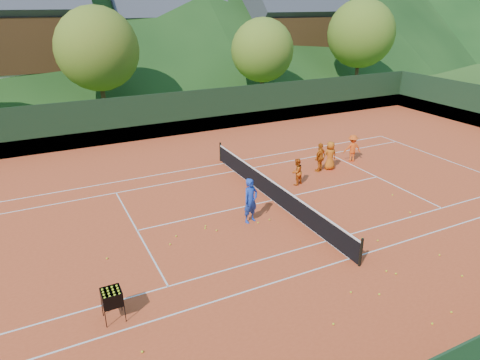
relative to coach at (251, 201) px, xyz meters
name	(u,v)px	position (x,y,z in m)	size (l,w,h in m)	color
ground	(273,201)	(1.91, 1.36, -0.99)	(400.00, 400.00, 0.00)	#2C4F18
clay_court	(273,200)	(1.91, 1.36, -0.98)	(40.00, 24.00, 0.02)	#C5441F
coach	(251,201)	(0.00, 0.00, 0.00)	(0.71, 0.46, 1.94)	#1C3FB7
student_a	(297,172)	(3.91, 2.44, -0.28)	(0.67, 0.52, 1.38)	#CF5712
student_b	(320,157)	(6.06, 3.42, -0.17)	(0.94, 0.39, 1.61)	#D26312
student_c	(330,156)	(6.73, 3.43, -0.18)	(0.78, 0.51, 1.59)	#CD6012
student_d	(352,148)	(8.68, 3.89, -0.18)	(1.02, 0.58, 1.57)	#F45415
tennis_ball_0	(432,324)	(1.78, -7.88, -0.94)	(0.07, 0.07, 0.07)	#D4E526
tennis_ball_2	(328,228)	(2.55, -2.01, -0.94)	(0.07, 0.07, 0.07)	#D4E526
tennis_ball_3	(258,223)	(0.20, -0.30, -0.94)	(0.07, 0.07, 0.07)	#D4E526
tennis_ball_4	(451,312)	(2.70, -7.78, -0.94)	(0.07, 0.07, 0.07)	#D4E526
tennis_ball_5	(396,274)	(2.67, -5.59, -0.94)	(0.07, 0.07, 0.07)	#D4E526
tennis_ball_6	(170,244)	(-3.64, -0.31, -0.94)	(0.07, 0.07, 0.07)	#D4E526
tennis_ball_7	(142,352)	(-5.99, -5.19, -0.94)	(0.07, 0.07, 0.07)	#D4E526
tennis_ball_8	(269,220)	(0.76, -0.29, -0.94)	(0.07, 0.07, 0.07)	#D4E526
tennis_ball_9	(321,216)	(2.94, -0.97, -0.94)	(0.07, 0.07, 0.07)	#D4E526
tennis_ball_10	(410,212)	(6.64, -2.47, -0.94)	(0.07, 0.07, 0.07)	#D4E526
tennis_ball_11	(206,226)	(-1.88, 0.42, -0.94)	(0.07, 0.07, 0.07)	#D4E526
tennis_ball_12	(176,236)	(-3.23, 0.17, -0.94)	(0.07, 0.07, 0.07)	#D4E526
tennis_ball_13	(386,271)	(2.49, -5.33, -0.94)	(0.07, 0.07, 0.07)	#D4E526
tennis_ball_14	(362,238)	(3.24, -3.25, -0.94)	(0.07, 0.07, 0.07)	#D4E526
tennis_ball_15	(333,324)	(-0.79, -6.62, -0.94)	(0.07, 0.07, 0.07)	#D4E526
tennis_ball_16	(351,292)	(0.63, -5.70, -0.94)	(0.07, 0.07, 0.07)	#D4E526
tennis_ball_17	(379,294)	(1.37, -6.18, -0.94)	(0.07, 0.07, 0.07)	#D4E526
tennis_ball_19	(440,255)	(4.96, -5.44, -0.94)	(0.07, 0.07, 0.07)	#D4E526
tennis_ball_20	(205,228)	(-1.97, 0.24, -0.94)	(0.07, 0.07, 0.07)	#D4E526
tennis_ball_21	(217,230)	(-1.62, -0.13, -0.94)	(0.07, 0.07, 0.07)	#D4E526
tennis_ball_22	(378,241)	(3.67, -3.65, -0.94)	(0.07, 0.07, 0.07)	#D4E526
tennis_ball_23	(393,195)	(7.31, -0.76, -0.94)	(0.07, 0.07, 0.07)	#D4E526
tennis_ball_24	(107,258)	(-5.98, -0.23, -0.94)	(0.07, 0.07, 0.07)	#D4E526
tennis_ball_25	(462,276)	(4.57, -6.69, -0.94)	(0.07, 0.07, 0.07)	#D4E526
court_lines	(273,200)	(1.91, 1.36, -0.97)	(23.83, 11.03, 0.00)	white
tennis_net	(273,190)	(1.91, 1.36, -0.47)	(0.10, 12.07, 1.10)	black
perimeter_fence	(274,176)	(1.91, 1.36, 0.28)	(40.40, 24.24, 3.00)	black
ball_hopper	(112,298)	(-6.37, -3.52, -0.22)	(0.57, 0.57, 1.00)	black
chalet_left	(9,36)	(-8.09, 31.36, 4.66)	(13.80, 9.93, 12.92)	beige
chalet_mid	(167,35)	(7.91, 35.36, 4.00)	(12.65, 8.82, 11.45)	beige
chalet_right	(291,31)	(21.91, 31.36, 4.27)	(11.50, 8.82, 11.91)	beige
tree_b	(97,49)	(-2.09, 21.36, 4.20)	(6.40, 6.40, 8.40)	#432D1A
tree_c	(262,50)	(11.91, 20.36, 3.55)	(5.60, 5.60, 7.35)	#3C2418
tree_d	(361,34)	(23.91, 21.36, 4.53)	(6.80, 6.80, 8.93)	#402919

